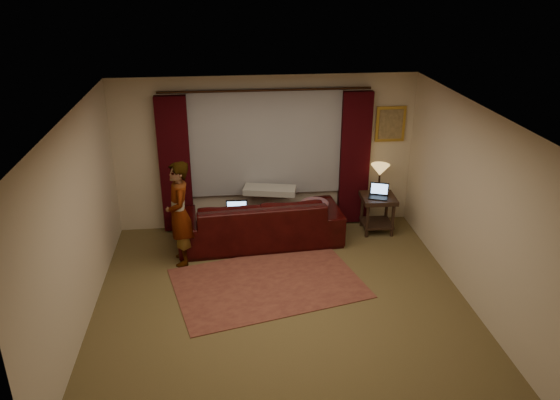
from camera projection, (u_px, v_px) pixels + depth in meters
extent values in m
cube|color=brown|center=(282.00, 304.00, 7.35)|extent=(5.00, 5.00, 0.01)
cube|color=silver|center=(283.00, 115.00, 6.32)|extent=(5.00, 5.00, 0.02)
cube|color=beige|center=(266.00, 153.00, 9.12)|extent=(5.00, 0.02, 2.60)
cube|color=beige|center=(316.00, 342.00, 4.55)|extent=(5.00, 0.02, 2.60)
cube|color=beige|center=(77.00, 226.00, 6.59)|extent=(0.02, 5.00, 2.60)
cube|color=beige|center=(473.00, 207.00, 7.09)|extent=(0.02, 5.00, 2.60)
cube|color=gray|center=(266.00, 143.00, 8.99)|extent=(2.50, 0.05, 1.80)
cube|color=black|center=(175.00, 166.00, 8.92)|extent=(0.50, 0.14, 2.30)
cube|color=black|center=(355.00, 159.00, 9.22)|extent=(0.50, 0.14, 2.30)
cylinder|color=black|center=(266.00, 90.00, 8.59)|extent=(0.04, 0.04, 3.40)
cube|color=#B38930|center=(390.00, 124.00, 9.12)|extent=(0.50, 0.04, 0.60)
imported|color=black|center=(259.00, 212.00, 8.80)|extent=(2.71, 1.32, 1.06)
cube|color=#9C9A96|center=(270.00, 174.00, 8.88)|extent=(0.91, 0.52, 0.10)
ellipsoid|color=#774B58|center=(314.00, 204.00, 8.82)|extent=(0.56, 0.48, 0.20)
cube|color=brown|center=(268.00, 283.00, 7.81)|extent=(2.92, 2.29, 0.01)
cube|color=black|center=(377.00, 214.00, 9.24)|extent=(0.58, 0.58, 0.64)
imported|color=#9C9A96|center=(179.00, 214.00, 8.07)|extent=(0.54, 0.54, 1.61)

